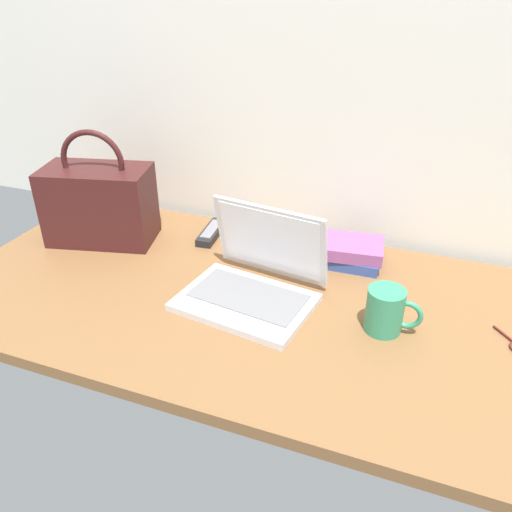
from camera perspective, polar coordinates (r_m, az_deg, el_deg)
The scene contains 6 objects.
desk at distance 1.27m, azimuth 0.60°, elevation -5.40°, with size 1.60×0.76×0.03m.
laptop at distance 1.25m, azimuth -0.23°, elevation -2.73°, with size 0.34×0.30×0.22m.
coffee_mug at distance 1.17m, azimuth 14.25°, elevation -5.84°, with size 0.12×0.08×0.10m.
remote_control_near at distance 1.55m, azimuth -4.94°, elevation 2.65°, with size 0.06×0.16×0.02m.
handbag at distance 1.55m, azimuth -16.99°, elevation 5.66°, with size 0.33×0.23×0.33m.
book_stack at distance 1.42m, azimuth 10.43°, elevation 0.44°, with size 0.19×0.15×0.06m.
Camera 1 is at (0.35, -0.98, 0.75)m, focal length 36.05 mm.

